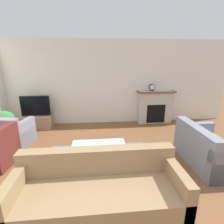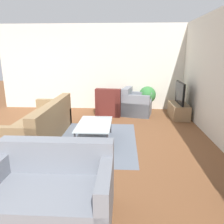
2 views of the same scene
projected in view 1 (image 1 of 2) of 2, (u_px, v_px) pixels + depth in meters
The scene contains 11 objects.
wall_back at pixel (98, 83), 5.68m from camera, with size 8.81×0.06×2.70m.
area_rug at pixel (99, 165), 3.57m from camera, with size 2.31×1.89×0.00m.
fireplace at pixel (155, 106), 5.90m from camera, with size 1.24×0.37×1.10m.
tv_stand at pixel (37, 122), 5.50m from camera, with size 0.92×0.46×0.41m.
tv at pixel (35, 106), 5.35m from camera, with size 0.86×0.06×0.62m.
couch_sectional at pixel (99, 192), 2.45m from camera, with size 2.30×0.88×0.82m.
couch_loveseat at pixel (208, 150), 3.58m from camera, with size 0.89×1.38×0.82m.
armchair_accent at pixel (13, 135), 4.28m from camera, with size 0.86×0.95×0.82m.
coffee_table at pixel (99, 148), 3.54m from camera, with size 1.11×0.69×0.39m.
potted_plant at pixel (5, 122), 4.54m from camera, with size 0.52×0.52×0.82m.
mantel_clock at pixel (152, 87), 5.70m from camera, with size 0.19×0.07×0.22m.
Camera 1 is at (-0.11, -1.24, 2.07)m, focal length 28.00 mm.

